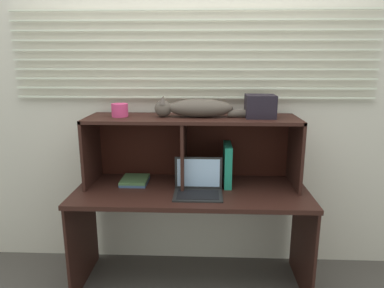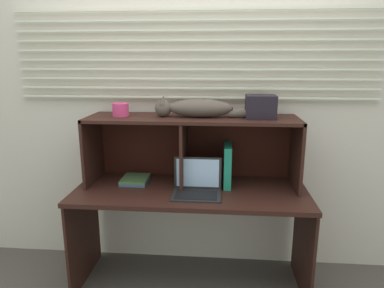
% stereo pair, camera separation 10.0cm
% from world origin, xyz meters
% --- Properties ---
extents(back_panel_with_blinds, '(4.40, 0.08, 2.50)m').
position_xyz_m(back_panel_with_blinds, '(0.00, 0.55, 1.26)').
color(back_panel_with_blinds, beige).
rests_on(back_panel_with_blinds, ground).
extents(desk, '(1.57, 0.63, 0.72)m').
position_xyz_m(desk, '(0.00, 0.19, 0.59)').
color(desk, black).
rests_on(desk, ground).
extents(hutch_shelf_unit, '(1.43, 0.39, 0.47)m').
position_xyz_m(hutch_shelf_unit, '(-0.01, 0.34, 1.05)').
color(hutch_shelf_unit, black).
rests_on(hutch_shelf_unit, desk).
extents(cat, '(0.72, 0.15, 0.14)m').
position_xyz_m(cat, '(0.03, 0.30, 1.25)').
color(cat, '#51473F').
rests_on(cat, hutch_shelf_unit).
extents(laptop, '(0.31, 0.23, 0.23)m').
position_xyz_m(laptop, '(0.05, 0.12, 0.77)').
color(laptop, black).
rests_on(laptop, desk).
extents(binder_upright, '(0.05, 0.25, 0.29)m').
position_xyz_m(binder_upright, '(0.25, 0.30, 0.86)').
color(binder_upright, '#1C8467').
rests_on(binder_upright, desk).
extents(book_stack, '(0.18, 0.22, 0.03)m').
position_xyz_m(book_stack, '(-0.41, 0.30, 0.73)').
color(book_stack, '#395379').
rests_on(book_stack, desk).
extents(small_basket, '(0.11, 0.11, 0.09)m').
position_xyz_m(small_basket, '(-0.49, 0.30, 1.24)').
color(small_basket, '#D33A70').
rests_on(small_basket, hutch_shelf_unit).
extents(storage_box, '(0.19, 0.18, 0.15)m').
position_xyz_m(storage_box, '(0.45, 0.30, 1.27)').
color(storage_box, black).
rests_on(storage_box, hutch_shelf_unit).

